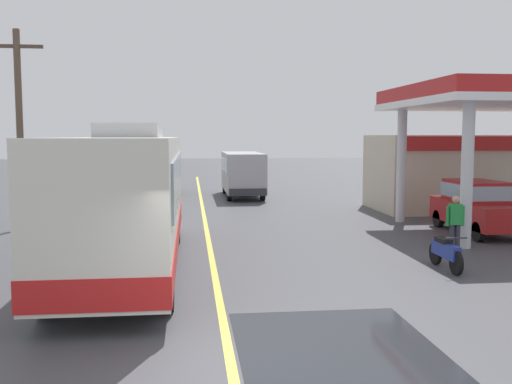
# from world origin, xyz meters

# --- Properties ---
(ground) EXTENTS (120.00, 120.00, 0.00)m
(ground) POSITION_xyz_m (0.00, 20.00, 0.00)
(ground) COLOR #424247
(lane_divider_stripe) EXTENTS (0.16, 50.00, 0.01)m
(lane_divider_stripe) POSITION_xyz_m (0.00, 15.00, 0.00)
(lane_divider_stripe) COLOR #D8CC4C
(lane_divider_stripe) RESTS_ON ground
(wet_puddle_patch) EXTENTS (3.19, 5.14, 0.01)m
(wet_puddle_patch) POSITION_xyz_m (1.73, 0.02, 0.00)
(wet_puddle_patch) COLOR #26282D
(wet_puddle_patch) RESTS_ON ground
(coach_bus_main) EXTENTS (2.60, 11.04, 3.69)m
(coach_bus_main) POSITION_xyz_m (-2.16, 6.83, 1.72)
(coach_bus_main) COLOR silver
(coach_bus_main) RESTS_ON ground
(gas_station_roadside) EXTENTS (9.10, 11.95, 5.10)m
(gas_station_roadside) POSITION_xyz_m (11.34, 15.19, 2.63)
(gas_station_roadside) COLOR #B21E1E
(gas_station_roadside) RESTS_ON ground
(car_at_pump) EXTENTS (1.70, 4.20, 1.82)m
(car_at_pump) POSITION_xyz_m (9.32, 10.82, 1.01)
(car_at_pump) COLOR maroon
(car_at_pump) RESTS_ON ground
(minibus_opposing_lane) EXTENTS (2.04, 6.13, 2.44)m
(minibus_opposing_lane) POSITION_xyz_m (2.33, 23.90, 1.47)
(minibus_opposing_lane) COLOR #A5A5AD
(minibus_opposing_lane) RESTS_ON ground
(motorcycle_parked_forecourt) EXTENTS (0.55, 1.80, 0.92)m
(motorcycle_parked_forecourt) POSITION_xyz_m (5.82, 5.66, 0.44)
(motorcycle_parked_forecourt) COLOR black
(motorcycle_parked_forecourt) RESTS_ON ground
(pedestrian_near_pump) EXTENTS (0.55, 0.22, 1.66)m
(pedestrian_near_pump) POSITION_xyz_m (7.01, 7.66, 0.93)
(pedestrian_near_pump) COLOR #33333F
(pedestrian_near_pump) RESTS_ON ground
(car_trailing_behind_bus) EXTENTS (1.70, 4.20, 1.82)m
(car_trailing_behind_bus) POSITION_xyz_m (-2.18, 26.15, 1.01)
(car_trailing_behind_bus) COLOR olive
(car_trailing_behind_bus) RESTS_ON ground
(utility_pole_roadside) EXTENTS (1.80, 0.24, 7.12)m
(utility_pole_roadside) POSITION_xyz_m (-6.60, 13.54, 3.73)
(utility_pole_roadside) COLOR brown
(utility_pole_roadside) RESTS_ON ground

